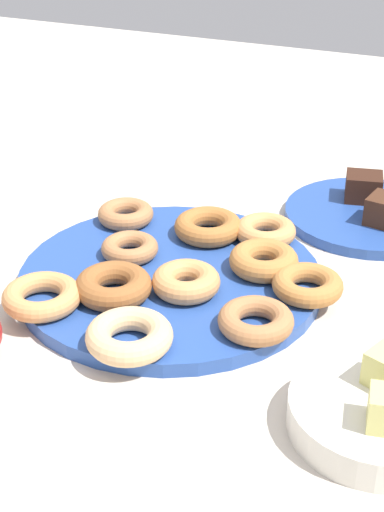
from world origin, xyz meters
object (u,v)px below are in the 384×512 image
object	(u,v)px
donut_plate	(170,278)
donut_5	(126,214)
donut_6	(264,260)
donut_9	(308,285)
donut_8	(113,286)
donut_3	(186,281)
fruit_bowl	(377,415)
donut_10	(256,321)
donut_7	(265,231)
donut_4	(42,296)
donut_1	(130,248)
cake_plate	(368,216)
brownie_near	(364,187)
donut_2	(208,227)
donut_0	(129,336)

from	to	relation	value
donut_plate	donut_5	distance (m)	0.16
donut_6	donut_9	distance (m)	0.07
donut_5	donut_8	size ratio (longest dim) A/B	0.86
donut_3	fruit_bowl	distance (m)	0.29
donut_8	donut_10	distance (m)	0.18
donut_6	donut_7	world-z (taller)	donut_6
donut_4	donut_5	xyz separation A→B (m)	(-0.23, -0.01, -0.00)
donut_1	donut_6	size ratio (longest dim) A/B	0.85
donut_plate	cake_plate	xyz separation A→B (m)	(-0.28, 0.19, -0.00)
cake_plate	brownie_near	xyz separation A→B (m)	(-0.04, -0.02, 0.03)
donut_plate	donut_8	world-z (taller)	donut_8
donut_2	donut_8	world-z (taller)	donut_8
donut_5	donut_7	world-z (taller)	donut_7
donut_plate	donut_5	size ratio (longest dim) A/B	4.85
donut_2	brownie_near	distance (m)	0.27
donut_0	donut_4	size ratio (longest dim) A/B	1.02
donut_4	cake_plate	distance (m)	0.51
donut_2	cake_plate	xyz separation A→B (m)	(-0.17, 0.19, -0.02)
donut_5	donut_10	distance (m)	0.31
donut_6	brownie_near	bearing A→B (deg)	165.91
donut_plate	donut_8	size ratio (longest dim) A/B	4.15
donut_0	donut_plate	bearing A→B (deg)	-170.62
donut_4	cake_plate	world-z (taller)	donut_4
donut_3	fruit_bowl	size ratio (longest dim) A/B	0.48
donut_10	donut_4	bearing A→B (deg)	-77.82
donut_1	donut_3	bearing A→B (deg)	63.28
donut_2	donut_6	bearing A→B (deg)	59.30
donut_5	donut_4	bearing A→B (deg)	3.08
donut_3	cake_plate	world-z (taller)	donut_3
donut_4	donut_9	world-z (taller)	same
donut_2	brownie_near	world-z (taller)	brownie_near
donut_1	brownie_near	distance (m)	0.38
donut_3	donut_10	world-z (taller)	donut_3
donut_8	brownie_near	bearing A→B (deg)	151.95
donut_10	fruit_bowl	size ratio (longest dim) A/B	0.50
donut_5	donut_9	bearing A→B (deg)	73.79
donut_0	donut_2	world-z (taller)	same
donut_0	donut_1	distance (m)	0.20
donut_3	cake_plate	distance (m)	0.35
donut_3	donut_9	world-z (taller)	donut_3
donut_0	fruit_bowl	bearing A→B (deg)	89.29
donut_8	donut_3	bearing A→B (deg)	120.27
donut_plate	donut_7	xyz separation A→B (m)	(-0.13, 0.08, 0.02)
donut_2	donut_7	distance (m)	0.08
donut_1	donut_9	distance (m)	0.24
donut_4	donut_6	world-z (taller)	donut_6
donut_plate	donut_1	bearing A→B (deg)	-104.80
cake_plate	brownie_near	bearing A→B (deg)	-153.43
donut_plate	cake_plate	world-z (taller)	donut_plate
donut_10	donut_1	bearing A→B (deg)	-114.51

